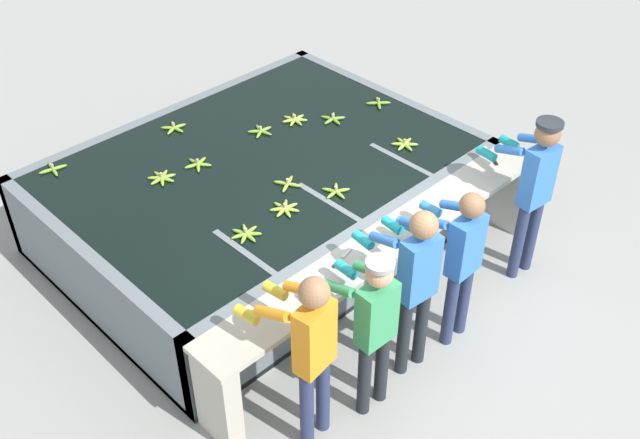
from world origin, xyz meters
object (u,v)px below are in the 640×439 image
(banana_bunch_floating_4, at_px, (198,164))
(banana_bunch_floating_9, at_px, (162,178))
(banana_bunch_floating_11, at_px, (333,119))
(banana_bunch_floating_12, at_px, (288,184))
(banana_bunch_floating_8, at_px, (174,128))
(knife_0, at_px, (492,158))
(banana_bunch_floating_2, at_px, (378,103))
(banana_bunch_floating_5, at_px, (295,120))
(worker_4, at_px, (534,183))
(worker_2, at_px, (415,277))
(knife_1, at_px, (341,259))
(worker_3, at_px, (461,255))
(banana_bunch_floating_0, at_px, (405,144))
(banana_bunch_floating_6, at_px, (285,209))
(banana_bunch_floating_7, at_px, (261,131))
(banana_bunch_floating_1, at_px, (246,234))
(worker_0, at_px, (311,346))
(banana_bunch_floating_10, at_px, (336,191))
(worker_1, at_px, (373,321))
(banana_bunch_floating_3, at_px, (53,169))

(banana_bunch_floating_4, xyz_separation_m, banana_bunch_floating_9, (-0.39, 0.05, -0.00))
(banana_bunch_floating_11, relative_size, banana_bunch_floating_12, 1.05)
(banana_bunch_floating_8, relative_size, knife_0, 0.89)
(banana_bunch_floating_2, distance_m, banana_bunch_floating_5, 1.00)
(worker_4, bearing_deg, banana_bunch_floating_11, 98.33)
(worker_2, distance_m, banana_bunch_floating_5, 2.81)
(banana_bunch_floating_8, distance_m, knife_1, 2.74)
(worker_3, relative_size, banana_bunch_floating_0, 5.65)
(banana_bunch_floating_6, height_order, banana_bunch_floating_7, same)
(banana_bunch_floating_11, bearing_deg, banana_bunch_floating_1, -156.10)
(worker_0, bearing_deg, knife_1, 32.66)
(banana_bunch_floating_11, xyz_separation_m, knife_0, (0.60, -1.67, -0.01))
(banana_bunch_floating_8, height_order, banana_bunch_floating_10, same)
(banana_bunch_floating_9, bearing_deg, banana_bunch_floating_2, -10.41)
(banana_bunch_floating_1, height_order, banana_bunch_floating_6, same)
(banana_bunch_floating_2, relative_size, banana_bunch_floating_7, 0.85)
(banana_bunch_floating_2, xyz_separation_m, banana_bunch_floating_10, (-1.55, -0.86, -0.00))
(banana_bunch_floating_6, bearing_deg, banana_bunch_floating_8, 86.35)
(banana_bunch_floating_5, relative_size, knife_1, 0.81)
(banana_bunch_floating_0, distance_m, banana_bunch_floating_6, 1.63)
(banana_bunch_floating_2, xyz_separation_m, banana_bunch_floating_4, (-2.20, 0.42, -0.00))
(banana_bunch_floating_2, height_order, knife_0, banana_bunch_floating_2)
(worker_2, relative_size, banana_bunch_floating_11, 6.05)
(worker_1, bearing_deg, banana_bunch_floating_9, 90.59)
(worker_0, bearing_deg, banana_bunch_floating_10, 39.45)
(worker_1, distance_m, banana_bunch_floating_12, 1.96)
(banana_bunch_floating_3, distance_m, banana_bunch_floating_10, 2.80)
(banana_bunch_floating_5, xyz_separation_m, banana_bunch_floating_12, (-0.87, -0.84, 0.00))
(worker_3, relative_size, banana_bunch_floating_7, 5.74)
(worker_0, height_order, banana_bunch_floating_0, worker_0)
(worker_2, bearing_deg, banana_bunch_floating_11, 58.85)
(banana_bunch_floating_6, height_order, knife_1, banana_bunch_floating_6)
(worker_1, bearing_deg, banana_bunch_floating_7, 65.76)
(banana_bunch_floating_2, bearing_deg, banana_bunch_floating_8, 149.26)
(banana_bunch_floating_5, bearing_deg, banana_bunch_floating_2, -22.89)
(worker_3, xyz_separation_m, banana_bunch_floating_5, (0.55, 2.64, -0.01))
(worker_0, height_order, banana_bunch_floating_5, worker_0)
(worker_3, xyz_separation_m, knife_1, (-0.75, 0.68, -0.02))
(banana_bunch_floating_5, distance_m, knife_1, 2.35)
(knife_1, bearing_deg, banana_bunch_floating_0, 24.37)
(banana_bunch_floating_0, relative_size, banana_bunch_floating_4, 1.01)
(worker_0, xyz_separation_m, banana_bunch_floating_9, (0.53, 2.63, -0.07))
(worker_2, bearing_deg, knife_1, 107.43)
(worker_4, distance_m, knife_0, 0.69)
(worker_0, relative_size, banana_bunch_floating_10, 6.08)
(worker_2, xyz_separation_m, banana_bunch_floating_2, (2.01, 2.20, -0.07))
(banana_bunch_floating_5, bearing_deg, banana_bunch_floating_3, 157.73)
(banana_bunch_floating_7, relative_size, banana_bunch_floating_12, 1.05)
(worker_3, height_order, banana_bunch_floating_11, worker_3)
(banana_bunch_floating_6, xyz_separation_m, knife_0, (2.06, -0.83, -0.01))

